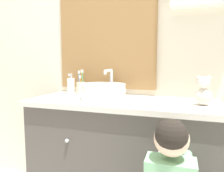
{
  "coord_description": "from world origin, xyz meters",
  "views": [
    {
      "loc": [
        0.4,
        -1.07,
        1.09
      ],
      "look_at": [
        -0.05,
        0.29,
        0.93
      ],
      "focal_mm": 35.0,
      "sensor_mm": 36.0,
      "label": 1
    }
  ],
  "objects": [
    {
      "name": "toothbrush_holder",
      "position": [
        -0.38,
        0.48,
        0.88
      ],
      "size": [
        0.07,
        0.07,
        0.2
      ],
      "color": "beige",
      "rests_on": "vanity_counter"
    },
    {
      "name": "soap_dispenser",
      "position": [
        -0.47,
        0.49,
        0.9
      ],
      "size": [
        0.06,
        0.06,
        0.16
      ],
      "color": "white",
      "rests_on": "vanity_counter"
    },
    {
      "name": "sink_basin",
      "position": [
        -0.14,
        0.36,
        0.89
      ],
      "size": [
        0.32,
        0.37,
        0.2
      ],
      "color": "white",
      "rests_on": "vanity_counter"
    },
    {
      "name": "vanity_counter",
      "position": [
        0.0,
        0.34,
        0.42
      ],
      "size": [
        1.28,
        0.52,
        0.83
      ],
      "color": "#4C4742",
      "rests_on": "ground_plane"
    },
    {
      "name": "wall_back",
      "position": [
        0.02,
        0.62,
        1.29
      ],
      "size": [
        3.2,
        0.18,
        2.5
      ],
      "color": "beige",
      "rests_on": "ground_plane"
    },
    {
      "name": "teddy_bear",
      "position": [
        0.51,
        0.32,
        0.91
      ],
      "size": [
        0.1,
        0.08,
        0.18
      ],
      "color": "beige",
      "rests_on": "vanity_counter"
    }
  ]
}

